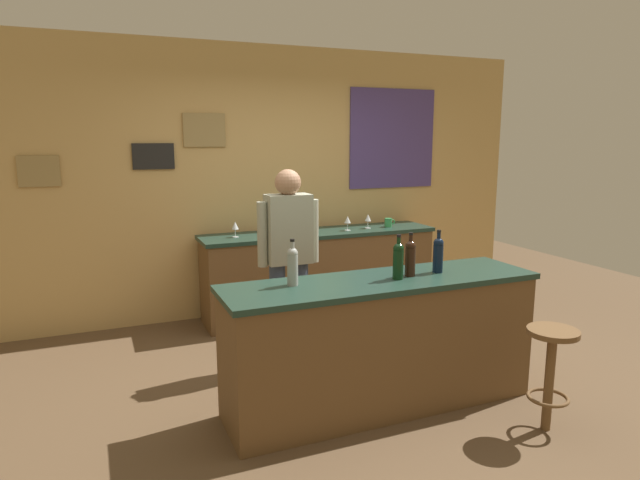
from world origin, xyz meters
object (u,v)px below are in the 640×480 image
object	(u,v)px
bar_stool	(551,362)
wine_glass_b	(348,220)
bartender	(289,254)
wine_glass_a	(235,226)
wine_bottle_c	(410,257)
wine_glass_c	(368,218)
wine_bottle_d	(438,254)
coffee_mug	(388,222)
wine_bottle_a	(293,265)
wine_bottle_b	(398,259)

from	to	relation	value
bar_stool	wine_glass_b	xyz separation A→B (m)	(-0.15, 2.68, 0.55)
bartender	wine_glass_a	xyz separation A→B (m)	(-0.17, 1.09, 0.07)
bartender	wine_bottle_c	distance (m)	1.11
bar_stool	wine_glass_c	size ratio (longest dim) A/B	4.39
wine_bottle_d	coffee_mug	bearing A→B (deg)	69.51
bartender	wine_bottle_c	bearing A→B (deg)	-59.73
wine_glass_a	coffee_mug	size ratio (longest dim) A/B	1.24
bartender	wine_bottle_d	distance (m)	1.23
wine_bottle_a	wine_glass_b	distance (m)	2.29
wine_bottle_c	wine_glass_c	world-z (taller)	wine_bottle_c
bartender	wine_bottle_b	distance (m)	1.09
wine_bottle_d	wine_glass_a	xyz separation A→B (m)	(-0.96, 2.03, -0.05)
wine_bottle_b	coffee_mug	bearing A→B (deg)	61.71
bar_stool	wine_glass_a	distance (m)	3.11
wine_glass_a	wine_glass_c	bearing A→B (deg)	-1.22
wine_bottle_a	wine_bottle_c	distance (m)	0.84
bar_stool	wine_bottle_a	distance (m)	1.76
wine_glass_a	coffee_mug	distance (m)	1.71
wine_bottle_c	coffee_mug	distance (m)	2.25
wine_bottle_d	wine_glass_a	distance (m)	2.25
wine_bottle_d	bar_stool	bearing A→B (deg)	-62.43
wine_bottle_b	wine_glass_b	world-z (taller)	wine_bottle_b
bartender	coffee_mug	size ratio (longest dim) A/B	12.96
bartender	coffee_mug	world-z (taller)	bartender
wine_bottle_a	wine_bottle_b	world-z (taller)	same
bartender	wine_bottle_b	world-z (taller)	bartender
wine_bottle_c	wine_bottle_a	bearing A→B (deg)	174.05
wine_bottle_c	coffee_mug	size ratio (longest dim) A/B	2.45
bartender	wine_glass_b	world-z (taller)	bartender
bartender	coffee_mug	xyz separation A→B (m)	(1.54, 1.07, 0.01)
wine_bottle_a	wine_glass_b	size ratio (longest dim) A/B	1.97
wine_bottle_a	wine_bottle_d	world-z (taller)	same
bartender	wine_bottle_b	xyz separation A→B (m)	(0.43, -0.99, 0.12)
wine_bottle_b	wine_glass_a	bearing A→B (deg)	106.06
wine_bottle_a	wine_bottle_d	distance (m)	1.07
wine_bottle_b	coffee_mug	size ratio (longest dim) A/B	2.45
wine_bottle_a	wine_glass_c	size ratio (longest dim) A/B	1.97
wine_glass_a	bar_stool	bearing A→B (deg)	-64.13
wine_bottle_a	bar_stool	bearing A→B (deg)	-28.86
wine_bottle_c	wine_glass_b	bearing A→B (deg)	76.68
wine_glass_c	coffee_mug	xyz separation A→B (m)	(0.26, 0.00, -0.06)
bar_stool	wine_bottle_a	size ratio (longest dim) A/B	2.22
wine_bottle_b	wine_glass_b	size ratio (longest dim) A/B	1.97
wine_glass_c	wine_bottle_c	bearing A→B (deg)	-109.93
wine_bottle_a	wine_glass_c	world-z (taller)	wine_bottle_a
wine_bottle_c	bartender	bearing A→B (deg)	120.27
wine_bottle_b	bartender	bearing A→B (deg)	113.66
wine_bottle_c	wine_bottle_d	bearing A→B (deg)	3.00
wine_bottle_a	wine_bottle_b	size ratio (longest dim) A/B	1.00
wine_glass_b	wine_glass_c	world-z (taller)	same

